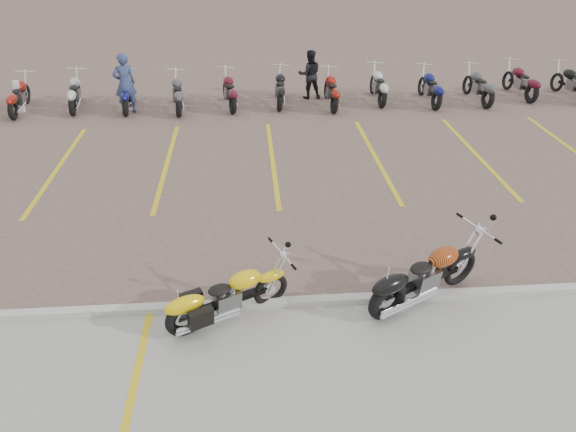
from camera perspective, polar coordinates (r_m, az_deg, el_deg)
name	(u,v)px	position (r m, az deg, el deg)	size (l,w,h in m)	color
ground	(283,242)	(10.99, -0.48, -2.63)	(100.00, 100.00, 0.00)	#715B51
concrete_apron	(308,428)	(7.55, 2.06, -20.75)	(60.00, 5.00, 0.01)	#9E9B93
curb	(292,302)	(9.32, 0.39, -8.75)	(60.00, 0.18, 0.12)	#ADAAA3
parking_stripes	(273,161)	(14.54, -1.58, 5.65)	(38.00, 5.50, 0.01)	gold
yellow_cruiser	(225,298)	(8.86, -6.44, -8.26)	(1.93, 1.02, 0.86)	black
flame_cruiser	(421,278)	(9.41, 13.39, -6.11)	(2.12, 1.23, 0.96)	black
person_a	(125,84)	(18.58, -16.25, 12.79)	(0.68, 0.45, 1.87)	navy
person_b	(310,74)	(19.44, 2.21, 14.19)	(0.78, 0.61, 1.61)	black
bollard	(19,96)	(19.97, -25.67, 10.90)	(0.15, 0.15, 1.00)	silver
bg_bike_row	(304,88)	(18.82, 1.63, 12.89)	(22.21, 2.04, 1.10)	black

